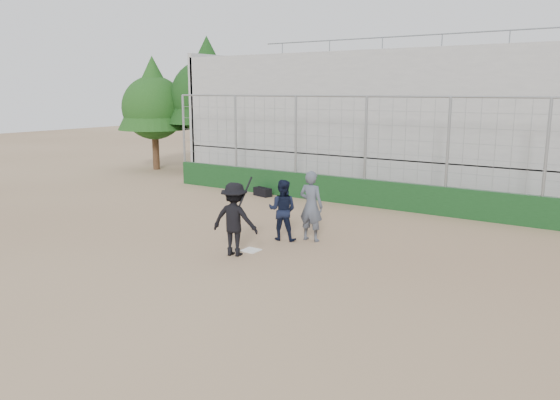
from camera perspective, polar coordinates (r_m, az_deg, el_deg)
The scene contains 10 objects.
ground at distance 14.66m, azimuth -3.06°, elevation -5.31°, with size 90.00×90.00×0.00m, color brown.
home_plate at distance 14.65m, azimuth -3.06°, elevation -5.27°, with size 0.44×0.44×0.02m, color white.
backstop at distance 20.34m, azimuth 8.81°, elevation 2.05°, with size 18.10×0.25×4.04m.
bleachers at distance 24.70m, azimuth 13.88°, elevation 8.07°, with size 20.25×6.70×6.98m.
tree_left at distance 29.53m, azimuth -7.57°, elevation 11.63°, with size 4.48×4.48×7.00m.
tree_right at distance 30.18m, azimuth -13.08°, elevation 10.24°, with size 3.84×3.84×6.00m.
batter_at_plate at distance 14.08m, azimuth -4.76°, elevation -2.01°, with size 1.36×0.97×2.04m.
catcher_crouched at distance 15.50m, azimuth 0.25°, elevation -2.11°, with size 0.98×0.84×1.18m.
umpire at distance 15.42m, azimuth 3.26°, elevation -1.00°, with size 0.73×0.48×1.81m, color #484E5B.
equipment_bag at distance 22.11m, azimuth -1.84°, elevation 0.86°, with size 0.86×0.54×0.38m.
Camera 1 is at (8.44, -11.22, 4.20)m, focal length 35.00 mm.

